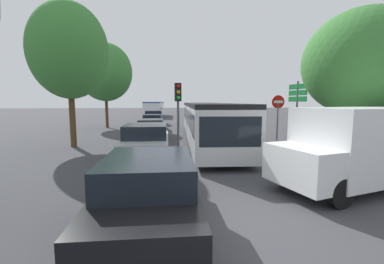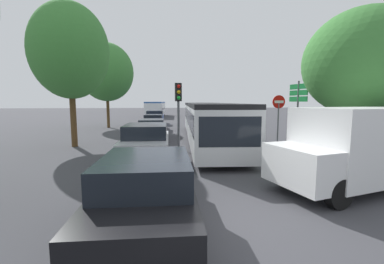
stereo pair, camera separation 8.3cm
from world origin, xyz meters
The scene contains 15 objects.
ground_plane centered at (0.00, 0.00, 0.00)m, with size 200.00×200.00×0.00m, color #3D3D42.
articulated_bus centered at (1.85, 11.32, 1.38)m, with size 3.72×16.23×2.39m.
city_bus_rear centered at (-1.68, 38.24, 1.42)m, with size 3.32×11.59×2.46m.
queued_car_black centered at (-1.43, -0.10, 0.73)m, with size 1.93×4.23×1.45m.
queued_car_silver centered at (-1.73, 6.06, 0.77)m, with size 2.03×4.46×1.53m.
queued_car_white centered at (-1.66, 11.91, 0.68)m, with size 1.80×3.94×1.35m.
queued_car_navy centered at (-1.68, 18.05, 0.68)m, with size 1.80×3.94×1.35m.
queued_car_blue centered at (-1.62, 23.40, 0.77)m, with size 2.01×4.42×1.51m.
white_van centered at (4.54, 1.56, 1.24)m, with size 5.32×3.10×2.31m.
traffic_light centered at (-0.20, 7.96, 2.50)m, with size 0.34×0.37×3.40m.
no_entry_sign centered at (5.16, 8.08, 1.88)m, with size 0.70×0.08×2.82m.
direction_sign_post centered at (6.42, 8.38, 2.57)m, with size 0.29×1.39×3.60m.
tree_left_mid centered at (-5.85, 9.83, 5.16)m, with size 4.07×4.07×7.71m.
tree_left_far centered at (-6.09, 20.34, 5.10)m, with size 4.96×4.96×7.95m.
tree_right_near centered at (7.02, 4.67, 4.03)m, with size 4.63×4.63×6.18m.
Camera 2 is at (-1.17, -4.96, 2.47)m, focal length 24.00 mm.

